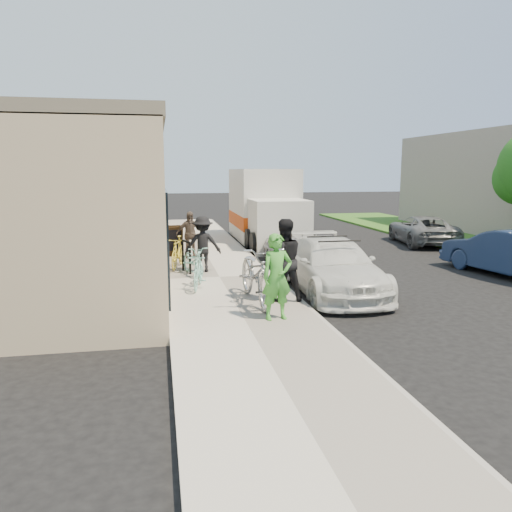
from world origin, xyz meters
TOP-DOWN VIEW (x-y plane):
  - ground at (0.00, 0.00)m, footprint 120.00×120.00m
  - sidewalk at (-2.00, 3.00)m, footprint 3.00×34.00m
  - curb at (-0.45, 3.00)m, footprint 0.12×34.00m
  - storefront at (-5.24, 7.99)m, footprint 3.60×20.00m
  - bike_rack at (-2.87, 3.82)m, footprint 0.24×0.65m
  - sandwich_board at (-3.16, 6.73)m, footprint 0.69×0.70m
  - sedan_white at (0.67, 1.26)m, footprint 2.05×4.77m
  - sedan_silver at (0.53, 5.33)m, footprint 1.21×2.91m
  - moving_truck at (0.91, 10.41)m, footprint 2.47×6.44m
  - far_car_blue at (6.54, 2.25)m, footprint 2.12×4.42m
  - far_car_gray at (7.36, 8.69)m, footprint 2.77×4.65m
  - tandem_bike at (-1.52, 0.12)m, footprint 1.00×2.57m
  - woman_rider at (-1.36, -1.23)m, footprint 0.68×0.50m
  - man_standing at (-0.88, 0.14)m, footprint 0.93×0.73m
  - cruiser_bike_a at (-2.69, 1.76)m, footprint 0.72×1.55m
  - cruiser_bike_b at (-2.70, 3.38)m, footprint 0.96×1.69m
  - cruiser_bike_c at (-3.09, 4.56)m, footprint 0.84×1.67m
  - bystander_a at (-2.38, 3.83)m, footprint 1.11×0.70m
  - bystander_b at (-2.61, 6.30)m, footprint 0.93×0.40m

SIDE VIEW (x-z plane):
  - ground at x=0.00m, z-range 0.00..0.00m
  - curb at x=-0.45m, z-range 0.00..0.13m
  - sidewalk at x=-2.00m, z-range 0.00..0.15m
  - sedan_silver at x=0.53m, z-range 0.00..0.98m
  - cruiser_bike_b at x=-2.70m, z-range 0.15..0.99m
  - cruiser_bike_a at x=-2.69m, z-range 0.15..1.05m
  - far_car_gray at x=7.36m, z-range 0.00..1.21m
  - cruiser_bike_c at x=-3.09m, z-range 0.15..1.11m
  - sandwich_board at x=-3.16m, z-range 0.16..1.20m
  - sedan_white at x=0.67m, z-range -0.02..1.39m
  - far_car_blue at x=6.54m, z-range 0.00..1.40m
  - bike_rack at x=-2.87m, z-range 0.25..1.19m
  - tandem_bike at x=-1.52m, z-range 0.15..1.48m
  - bystander_b at x=-2.61m, z-range 0.15..1.74m
  - bystander_a at x=-2.38m, z-range 0.15..1.79m
  - woman_rider at x=-1.36m, z-range 0.15..1.87m
  - man_standing at x=-0.88m, z-range 0.15..2.03m
  - moving_truck at x=0.91m, z-range -0.18..2.98m
  - storefront at x=-5.24m, z-range 0.01..4.24m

